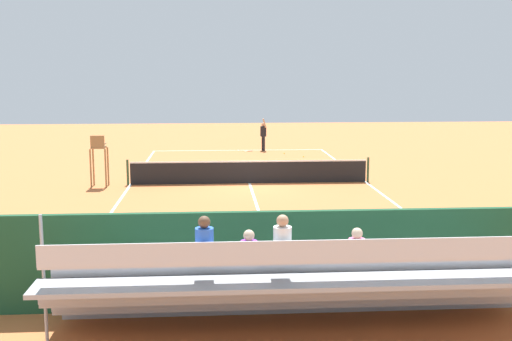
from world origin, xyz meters
TOP-DOWN VIEW (x-y plane):
  - ground_plane at (0.00, 0.00)m, footprint 60.00×60.00m
  - court_line_markings at (0.00, -0.04)m, footprint 10.10×22.20m
  - tennis_net at (0.00, 0.00)m, footprint 10.30×0.10m
  - backdrop_wall at (0.00, 14.00)m, footprint 18.00×0.16m
  - bleacher_stand at (0.10, 15.37)m, footprint 9.06×2.40m
  - umpire_chair at (6.20, 0.36)m, footprint 0.67×0.67m
  - courtside_bench at (-2.04, 13.27)m, footprint 1.80×0.40m
  - equipment_bag at (0.01, 13.40)m, footprint 0.90×0.36m
  - tennis_player at (-1.46, -10.75)m, footprint 0.43×0.55m
  - tennis_racket at (-0.42, -10.45)m, footprint 0.57×0.32m
  - tennis_ball_near at (-2.54, -9.22)m, footprint 0.07×0.07m
  - tennis_ball_far at (-3.45, -7.79)m, footprint 0.07×0.07m

SIDE VIEW (x-z plane):
  - ground_plane at x=0.00m, z-range 0.00..0.00m
  - court_line_markings at x=0.00m, z-range 0.00..0.01m
  - tennis_racket at x=-0.42m, z-range 0.00..0.03m
  - tennis_ball_near at x=-2.54m, z-range 0.00..0.07m
  - tennis_ball_far at x=-3.45m, z-range 0.00..0.07m
  - equipment_bag at x=0.01m, z-range 0.00..0.36m
  - tennis_net at x=0.00m, z-range -0.03..1.04m
  - courtside_bench at x=-2.04m, z-range 0.09..1.02m
  - bleacher_stand at x=0.10m, z-range -0.31..2.17m
  - backdrop_wall at x=0.00m, z-range 0.00..2.00m
  - tennis_player at x=-1.46m, z-range 0.05..1.98m
  - umpire_chair at x=6.20m, z-range 0.24..2.38m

